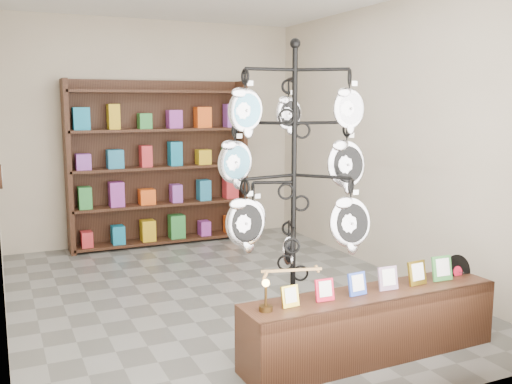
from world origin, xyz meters
TOP-DOWN VIEW (x-y plane):
  - ground at (0.00, 0.00)m, footprint 5.00×5.00m
  - room_envelope at (0.00, 0.00)m, footprint 5.00×5.00m
  - display_tree at (0.02, -1.45)m, footprint 1.27×1.26m
  - front_shelf at (0.49, -1.82)m, footprint 2.07×0.46m
  - back_shelving at (0.00, 2.30)m, footprint 2.42×0.36m

SIDE VIEW (x-z plane):
  - ground at x=0.00m, z-range 0.00..0.00m
  - front_shelf at x=0.49m, z-range -0.11..0.62m
  - back_shelving at x=0.00m, z-range -0.07..2.13m
  - display_tree at x=0.02m, z-range 0.18..2.55m
  - room_envelope at x=0.00m, z-range -0.65..4.35m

